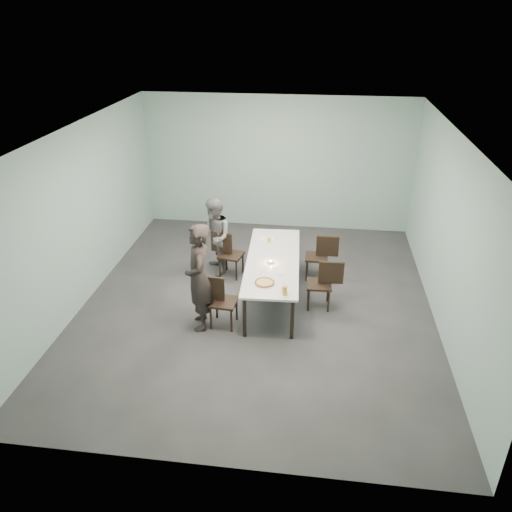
# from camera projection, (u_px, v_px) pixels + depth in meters

# --- Properties ---
(ground) EXTENTS (7.00, 7.00, 0.00)m
(ground) POSITION_uv_depth(u_px,v_px,m) (257.00, 303.00, 8.77)
(ground) COLOR #333335
(ground) RESTS_ON ground
(room_shell) EXTENTS (6.02, 7.02, 3.01)m
(room_shell) POSITION_uv_depth(u_px,v_px,m) (257.00, 194.00, 7.85)
(room_shell) COLOR #93B9B2
(room_shell) RESTS_ON ground
(table) EXTENTS (1.02, 2.64, 0.75)m
(table) POSITION_uv_depth(u_px,v_px,m) (273.00, 262.00, 8.64)
(table) COLOR white
(table) RESTS_ON ground
(chair_near_left) EXTENTS (0.63, 0.45, 0.87)m
(chair_near_left) POSITION_uv_depth(u_px,v_px,m) (219.00, 298.00, 7.97)
(chair_near_left) COLOR black
(chair_near_left) RESTS_ON ground
(chair_far_left) EXTENTS (0.64, 0.50, 0.87)m
(chair_far_left) POSITION_uv_depth(u_px,v_px,m) (227.00, 251.00, 9.47)
(chair_far_left) COLOR black
(chair_far_left) RESTS_ON ground
(chair_near_right) EXTENTS (0.62, 0.43, 0.87)m
(chair_near_right) POSITION_uv_depth(u_px,v_px,m) (324.00, 281.00, 8.45)
(chair_near_right) COLOR black
(chair_near_right) RESTS_ON ground
(chair_far_right) EXTENTS (0.61, 0.42, 0.87)m
(chair_far_right) POSITION_uv_depth(u_px,v_px,m) (321.00, 254.00, 9.37)
(chair_far_right) COLOR black
(chair_far_right) RESTS_ON ground
(diner_near) EXTENTS (0.59, 0.74, 1.78)m
(diner_near) POSITION_uv_depth(u_px,v_px,m) (199.00, 278.00, 7.77)
(diner_near) COLOR black
(diner_near) RESTS_ON ground
(diner_far) EXTENTS (0.82, 0.90, 1.51)m
(diner_far) POSITION_uv_depth(u_px,v_px,m) (215.00, 237.00, 9.45)
(diner_far) COLOR slate
(diner_far) RESTS_ON ground
(pizza) EXTENTS (0.34, 0.34, 0.04)m
(pizza) POSITION_uv_depth(u_px,v_px,m) (265.00, 283.00, 7.87)
(pizza) COLOR white
(pizza) RESTS_ON table
(side_plate) EXTENTS (0.18, 0.18, 0.01)m
(side_plate) POSITION_uv_depth(u_px,v_px,m) (280.00, 272.00, 8.21)
(side_plate) COLOR white
(side_plate) RESTS_ON table
(beer_glass) EXTENTS (0.08, 0.08, 0.15)m
(beer_glass) POSITION_uv_depth(u_px,v_px,m) (285.00, 291.00, 7.54)
(beer_glass) COLOR gold
(beer_glass) RESTS_ON table
(water_tumbler) EXTENTS (0.08, 0.08, 0.09)m
(water_tumbler) POSITION_uv_depth(u_px,v_px,m) (284.00, 289.00, 7.63)
(water_tumbler) COLOR silver
(water_tumbler) RESTS_ON table
(tealight) EXTENTS (0.06, 0.06, 0.05)m
(tealight) POSITION_uv_depth(u_px,v_px,m) (271.00, 262.00, 8.49)
(tealight) COLOR silver
(tealight) RESTS_ON table
(amber_tumbler) EXTENTS (0.07, 0.07, 0.08)m
(amber_tumbler) POSITION_uv_depth(u_px,v_px,m) (269.00, 240.00, 9.25)
(amber_tumbler) COLOR gold
(amber_tumbler) RESTS_ON table
(menu) EXTENTS (0.31, 0.23, 0.01)m
(menu) POSITION_uv_depth(u_px,v_px,m) (266.00, 239.00, 9.36)
(menu) COLOR silver
(menu) RESTS_ON table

